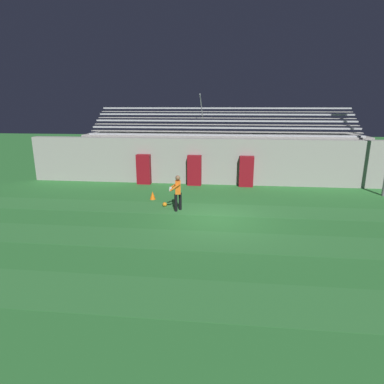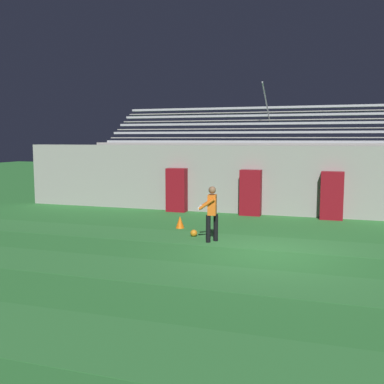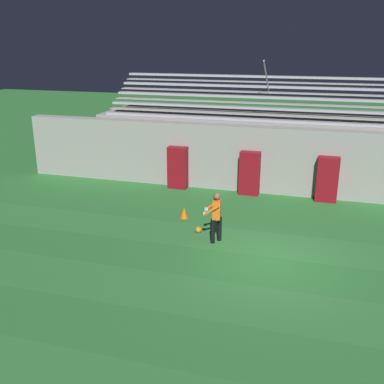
% 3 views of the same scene
% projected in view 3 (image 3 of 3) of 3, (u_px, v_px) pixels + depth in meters
% --- Properties ---
extents(ground_plane, '(80.00, 80.00, 0.00)m').
position_uv_depth(ground_plane, '(269.00, 262.00, 13.19)').
color(ground_plane, '#2D7533').
extents(turf_stripe_mid, '(28.00, 1.81, 0.01)m').
position_uv_depth(turf_stripe_mid, '(257.00, 305.00, 11.03)').
color(turf_stripe_mid, '#337A38').
rests_on(turf_stripe_mid, ground).
extents(turf_stripe_far, '(28.00, 1.81, 0.01)m').
position_uv_depth(turf_stripe_far, '(273.00, 244.00, 14.33)').
color(turf_stripe_far, '#337A38').
rests_on(turf_stripe_far, ground).
extents(back_wall, '(24.00, 0.60, 2.80)m').
position_uv_depth(back_wall, '(289.00, 162.00, 18.66)').
color(back_wall, '#999691').
rests_on(back_wall, ground).
extents(padding_pillar_gate_left, '(0.84, 0.44, 1.84)m').
position_uv_depth(padding_pillar_gate_left, '(250.00, 173.00, 18.72)').
color(padding_pillar_gate_left, maroon).
rests_on(padding_pillar_gate_left, ground).
extents(padding_pillar_gate_right, '(0.84, 0.44, 1.84)m').
position_uv_depth(padding_pillar_gate_right, '(327.00, 179.00, 17.90)').
color(padding_pillar_gate_right, maroon).
rests_on(padding_pillar_gate_right, ground).
extents(padding_pillar_far_left, '(0.84, 0.44, 1.84)m').
position_uv_depth(padding_pillar_far_left, '(178.00, 168.00, 19.55)').
color(padding_pillar_far_left, maroon).
rests_on(padding_pillar_far_left, ground).
extents(bleacher_stand, '(18.00, 4.05, 5.43)m').
position_uv_depth(bleacher_stand, '(294.00, 147.00, 20.76)').
color(bleacher_stand, '#999691').
rests_on(bleacher_stand, ground).
extents(goalkeeper, '(0.59, 0.64, 1.67)m').
position_uv_depth(goalkeeper, '(216.00, 214.00, 14.23)').
color(goalkeeper, black).
rests_on(goalkeeper, ground).
extents(soccer_ball, '(0.22, 0.22, 0.22)m').
position_uv_depth(soccer_ball, '(198.00, 230.00, 15.16)').
color(soccer_ball, orange).
rests_on(soccer_ball, ground).
extents(traffic_cone, '(0.30, 0.30, 0.42)m').
position_uv_depth(traffic_cone, '(184.00, 212.00, 16.41)').
color(traffic_cone, orange).
rests_on(traffic_cone, ground).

